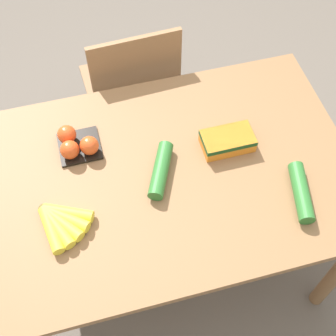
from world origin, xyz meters
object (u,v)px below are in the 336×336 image
(chair, at_px, (132,92))
(banana_bunch, at_px, (60,222))
(cucumber_near, at_px, (161,171))
(tomato_pack, at_px, (76,144))
(carrot_bag, at_px, (228,140))
(cucumber_far, at_px, (301,192))

(chair, height_order, banana_bunch, chair)
(chair, distance_m, cucumber_near, 0.72)
(tomato_pack, distance_m, carrot_bag, 0.55)
(banana_bunch, distance_m, cucumber_near, 0.38)
(banana_bunch, distance_m, carrot_bag, 0.65)
(cucumber_near, xyz_separation_m, cucumber_far, (0.44, -0.20, 0.00))
(cucumber_far, bearing_deg, tomato_pack, 150.95)
(tomato_pack, relative_size, cucumber_far, 0.67)
(banana_bunch, height_order, carrot_bag, carrot_bag)
(chair, distance_m, cucumber_far, 1.00)
(carrot_bag, xyz_separation_m, cucumber_far, (0.17, -0.27, -0.01))
(cucumber_near, bearing_deg, banana_bunch, -164.65)
(tomato_pack, bearing_deg, chair, 58.02)
(cucumber_near, relative_size, cucumber_far, 0.98)
(chair, bearing_deg, carrot_bag, 109.19)
(carrot_bag, height_order, cucumber_far, carrot_bag)
(chair, xyz_separation_m, cucumber_far, (0.41, -0.86, 0.30))
(chair, relative_size, cucumber_near, 4.15)
(banana_bunch, height_order, cucumber_near, cucumber_near)
(tomato_pack, height_order, carrot_bag, tomato_pack)
(tomato_pack, xyz_separation_m, cucumber_near, (0.27, -0.19, -0.01))
(carrot_bag, distance_m, cucumber_near, 0.27)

